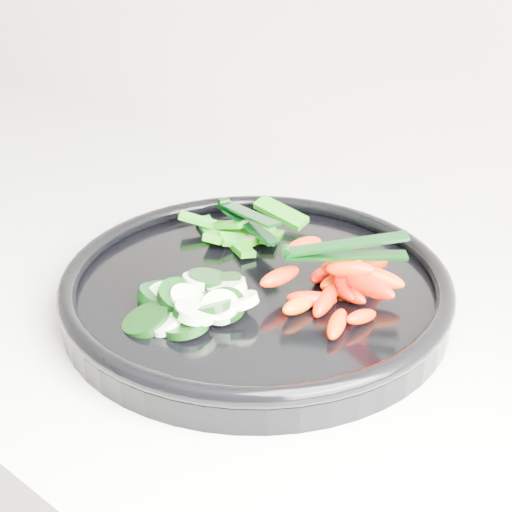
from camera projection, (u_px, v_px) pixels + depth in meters
The scene contains 6 objects.
veggie_tray at pixel (256, 288), 0.69m from camera, with size 0.48×0.48×0.04m.
cucumber_pile at pixel (189, 300), 0.64m from camera, with size 0.12×0.13×0.04m.
carrot_pile at pixel (339, 280), 0.65m from camera, with size 0.13×0.16×0.05m.
pepper_pile at pixel (242, 231), 0.77m from camera, with size 0.11×0.11×0.04m.
tong_carrot at pixel (342, 250), 0.64m from camera, with size 0.10×0.08×0.02m.
tong_pepper at pixel (246, 217), 0.76m from camera, with size 0.11×0.05×0.02m.
Camera 1 is at (1.08, 1.21, 1.30)m, focal length 50.00 mm.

